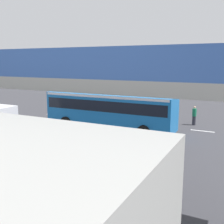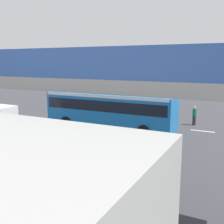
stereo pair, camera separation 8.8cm
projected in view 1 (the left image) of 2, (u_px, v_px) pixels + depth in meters
name	position (u px, v px, depth m)	size (l,w,h in m)	color
ground	(106.00, 127.00, 24.69)	(80.00, 80.00, 0.00)	#38383D
city_bus	(109.00, 108.00, 23.56)	(11.54, 2.85, 3.15)	#196BB7
pedestrian	(194.00, 116.00, 25.41)	(0.38, 0.38, 1.79)	#2D2D38
traffic_sign	(74.00, 98.00, 29.81)	(0.08, 0.60, 2.80)	slate
lane_dash_leftmost	(202.00, 131.00, 23.35)	(2.00, 0.20, 0.01)	silver
lane_dash_left	(157.00, 126.00, 25.13)	(2.00, 0.20, 0.01)	silver
lane_dash_centre	(118.00, 122.00, 26.90)	(2.00, 0.20, 0.01)	silver
lane_dash_right	(84.00, 118.00, 28.68)	(2.00, 0.20, 0.01)	silver
lane_dash_rightmost	(54.00, 115.00, 30.46)	(2.00, 0.20, 0.01)	silver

